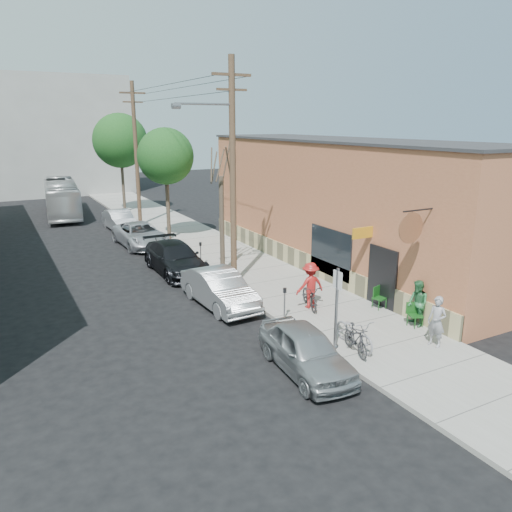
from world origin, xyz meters
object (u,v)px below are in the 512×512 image
patron_green (418,303)px  cyclist (310,285)px  parking_meter_near (285,298)px  parked_bike_b (355,332)px  sign_post (337,301)px  car_2 (175,258)px  car_0 (306,350)px  car_1 (219,289)px  utility_pole_near (232,170)px  patio_chair_a (379,298)px  tree_leafy_mid (166,156)px  patio_chair_b (415,315)px  parked_bike_a (356,340)px  car_4 (120,220)px  patron_grey (437,321)px  parking_meter_far (201,250)px  bus (62,198)px  tree_leafy_far (120,141)px  tree_bare (222,225)px  car_3 (141,235)px

patron_green → cyclist: size_ratio=0.92×
patron_green → parking_meter_near: bearing=-111.0°
patron_green → parked_bike_b: bearing=-69.1°
sign_post → car_2: bearing=97.8°
car_0 → car_1: bearing=95.1°
utility_pole_near → patio_chair_a: size_ratio=11.36×
tree_leafy_mid → parking_meter_near: bearing=-92.1°
patio_chair_b → cyclist: 4.19m
car_2 → parking_meter_near: bearing=-80.2°
parked_bike_a → car_0: bearing=-166.9°
car_2 → car_4: size_ratio=1.22×
car_1 → patio_chair_a: bearing=-36.7°
patron_green → car_0: patron_green is taller
sign_post → cyclist: bearing=68.0°
tree_leafy_mid → patio_chair_a: size_ratio=7.92×
patio_chair_b → car_4: 23.32m
utility_pole_near → car_4: (-1.59, 15.00, -4.70)m
car_4 → patron_grey: bearing=-80.8°
parking_meter_far → car_0: (-1.45, -11.98, -0.28)m
parked_bike_a → parked_bike_b: parked_bike_b is taller
sign_post → car_0: 2.00m
parked_bike_b → car_0: 2.26m
parking_meter_far → car_0: 12.07m
patron_grey → car_2: (-4.68, 12.62, -0.26)m
patron_green → tree_leafy_mid: bearing=-154.4°
bus → parked_bike_b: bearing=-75.4°
utility_pole_near → car_4: size_ratio=2.32×
cyclist → parking_meter_near: bearing=23.2°
tree_leafy_far → parked_bike_a: 30.56m
parked_bike_a → patio_chair_a: bearing=51.1°
patio_chair_b → parked_bike_a: (-3.36, -0.69, 0.04)m
patron_green → parked_bike_b: patron_green is taller
patio_chair_b → car_2: car_2 is taller
car_2 → bus: 19.80m
sign_post → patio_chair_b: size_ratio=3.18×
parked_bike_b → car_2: (-2.22, 11.41, 0.09)m
tree_leafy_mid → patron_green: size_ratio=4.04×
tree_bare → cyclist: bearing=-80.9°
car_0 → car_1: size_ratio=0.90×
utility_pole_near → tree_bare: utility_pole_near is taller
patron_green → car_3: 18.23m
tree_leafy_far → patron_green: size_ratio=4.63×
tree_bare → parked_bike_b: (0.22, -10.03, -1.86)m
parked_bike_a → car_1: (-1.95, 6.38, 0.13)m
car_1 → patron_green: bearing=-48.9°
patio_chair_a → cyclist: 2.84m
parking_meter_near → patron_grey: (3.23, -4.41, 0.04)m
bus → cyclist: bearing=-72.6°
sign_post → parking_meter_near: bearing=91.9°
car_0 → bus: 31.54m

